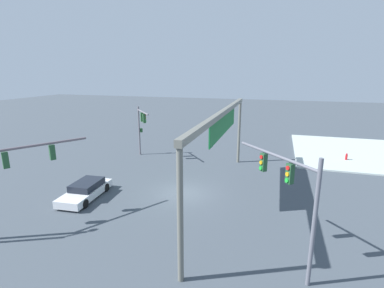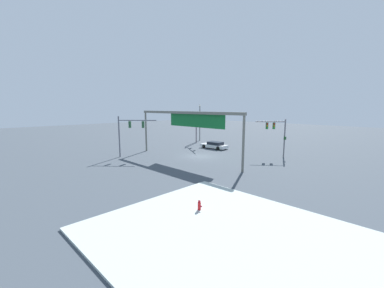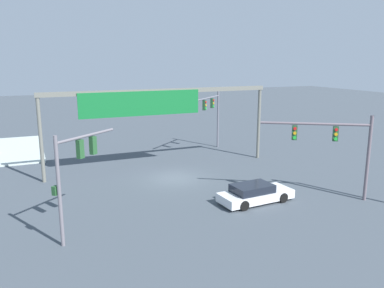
{
  "view_description": "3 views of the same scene",
  "coord_description": "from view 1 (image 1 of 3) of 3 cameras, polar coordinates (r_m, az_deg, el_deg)",
  "views": [
    {
      "loc": [
        -20.17,
        -6.79,
        9.32
      ],
      "look_at": [
        2.01,
        -0.15,
        3.51
      ],
      "focal_mm": 27.3,
      "sensor_mm": 36.0,
      "label": 1
    },
    {
      "loc": [
        23.75,
        -25.53,
        7.2
      ],
      "look_at": [
        -1.11,
        -0.55,
        1.78
      ],
      "focal_mm": 22.46,
      "sensor_mm": 36.0,
      "label": 2
    },
    {
      "loc": [
        10.17,
        26.89,
        8.98
      ],
      "look_at": [
        -1.88,
        -1.15,
        2.31
      ],
      "focal_mm": 36.44,
      "sensor_mm": 36.0,
      "label": 3
    }
  ],
  "objects": [
    {
      "name": "traffic_signal_opposite_side",
      "position": [
        32.22,
        -9.87,
        4.03
      ],
      "size": [
        3.59,
        2.83,
        5.53
      ],
      "rotation": [
        0.0,
        0.0,
        -2.44
      ],
      "color": "slate",
      "rests_on": "ground"
    },
    {
      "name": "sedan_car_approaching",
      "position": [
        23.67,
        -20.03,
        -8.5
      ],
      "size": [
        4.98,
        2.25,
        1.21
      ],
      "rotation": [
        0.0,
        0.0,
        3.21
      ],
      "color": "silver",
      "rests_on": "ground"
    },
    {
      "name": "overhead_sign_gantry",
      "position": [
        21.42,
        6.06,
        3.74
      ],
      "size": [
        19.07,
        0.43,
        6.65
      ],
      "color": "slate",
      "rests_on": "ground"
    },
    {
      "name": "ground_plane",
      "position": [
        23.24,
        -1.8,
        -9.58
      ],
      "size": [
        161.4,
        161.4,
        0.0
      ],
      "primitive_type": "plane",
      "color": "#404851"
    },
    {
      "name": "traffic_signal_cross_street",
      "position": [
        14.32,
        18.73,
        -8.05
      ],
      "size": [
        4.25,
        3.78,
        5.93
      ],
      "rotation": [
        0.0,
        0.0,
        0.72
      ],
      "color": "slate",
      "rests_on": "ground"
    },
    {
      "name": "traffic_signal_near_corner",
      "position": [
        20.08,
        -32.87,
        -4.08
      ],
      "size": [
        5.93,
        3.85,
        5.55
      ],
      "rotation": [
        0.0,
        0.0,
        -0.57
      ],
      "color": "#655A61",
      "rests_on": "ground"
    },
    {
      "name": "sidewalk_corner",
      "position": [
        38.97,
        28.68,
        -1.42
      ],
      "size": [
        15.68,
        12.8,
        0.15
      ],
      "primitive_type": "cube",
      "color": "#B0BDB9",
      "rests_on": "ground"
    },
    {
      "name": "fire_hydrant_on_curb",
      "position": [
        35.07,
        27.92,
        -2.2
      ],
      "size": [
        0.33,
        0.22,
        0.71
      ],
      "color": "red",
      "rests_on": "sidewalk_corner"
    }
  ]
}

